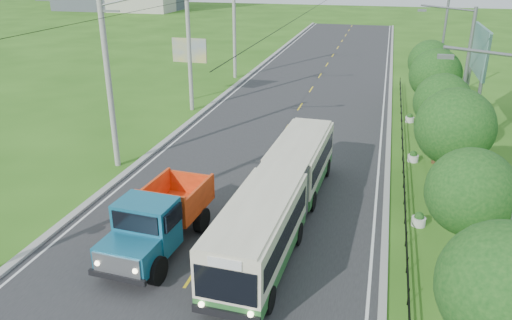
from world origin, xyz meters
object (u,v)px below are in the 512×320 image
at_px(streetlight_mid, 461,83).
at_px(billboard_left, 190,54).
at_px(planter_far, 410,118).
at_px(pole_near, 109,80).
at_px(pole_mid, 189,46).
at_px(planter_mid, 413,157).
at_px(dump_truck, 158,217).
at_px(bus, 281,192).
at_px(tree_fourth, 443,105).
at_px(streetlight_far, 441,44).
at_px(tree_third, 455,131).
at_px(planter_near, 419,220).
at_px(tree_second, 471,195).
at_px(tree_front, 505,292).
at_px(pole_far, 235,26).
at_px(tree_fifth, 436,77).
at_px(tree_back, 430,63).
at_px(billboard_right, 478,57).

height_order(streetlight_mid, billboard_left, streetlight_mid).
bearing_deg(planter_far, pole_near, -142.37).
relative_size(pole_mid, billboard_left, 1.92).
height_order(planter_mid, dump_truck, dump_truck).
bearing_deg(planter_far, bus, -109.17).
xyz_separation_m(tree_fourth, streetlight_far, (0.79, 13.86, 1.32)).
xyz_separation_m(tree_third, bus, (-7.36, -3.69, -2.29)).
height_order(streetlight_mid, planter_near, streetlight_mid).
bearing_deg(tree_second, dump_truck, -175.47).
distance_m(planter_far, billboard_left, 18.56).
distance_m(tree_front, tree_second, 6.00).
bearing_deg(pole_mid, streetlight_far, 20.32).
bearing_deg(pole_far, planter_far, -33.12).
distance_m(tree_fourth, streetlight_far, 13.94).
bearing_deg(planter_near, tree_third, 59.59).
distance_m(tree_fifth, planter_far, 4.21).
height_order(tree_third, tree_fifth, tree_third).
distance_m(planter_mid, bus, 11.42).
relative_size(pole_near, tree_front, 1.79).
bearing_deg(planter_far, pole_mid, -176.61).
distance_m(pole_far, tree_back, 19.43).
bearing_deg(tree_second, pole_mid, 133.85).
relative_size(tree_back, planter_far, 8.21).
height_order(tree_fifth, bus, tree_fifth).
relative_size(billboard_left, dump_truck, 0.81).
bearing_deg(tree_third, billboard_left, 140.67).
relative_size(planter_far, billboard_left, 0.13).
bearing_deg(dump_truck, tree_front, -19.38).
bearing_deg(planter_mid, planter_far, 90.00).
xyz_separation_m(tree_third, planter_near, (-1.26, -2.14, -3.70)).
relative_size(planter_mid, billboard_right, 0.09).
xyz_separation_m(pole_near, billboard_left, (-1.24, 15.00, -1.23)).
xyz_separation_m(tree_third, tree_fourth, (-0.00, 6.00, -0.40)).
distance_m(streetlight_mid, streetlight_far, 14.00).
xyz_separation_m(tree_third, tree_fifth, (-0.00, 12.00, -0.13)).
relative_size(tree_front, billboard_left, 1.08).
height_order(tree_fifth, dump_truck, tree_fifth).
height_order(pole_far, bus, pole_far).
height_order(planter_mid, planter_far, same).
bearing_deg(tree_fourth, streetlight_far, 86.75).
height_order(pole_far, dump_truck, pole_far).
bearing_deg(tree_second, tree_fourth, 90.00).
relative_size(planter_far, bus, 0.05).
relative_size(tree_third, bus, 0.41).
bearing_deg(pole_far, billboard_right, -32.30).
distance_m(pole_mid, tree_fifth, 18.18).
bearing_deg(tree_front, planter_near, 97.26).
distance_m(planter_near, planter_mid, 8.00).
height_order(pole_far, billboard_right, pole_far).
distance_m(tree_fourth, tree_back, 12.00).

